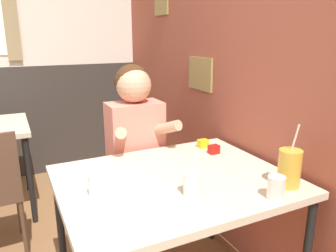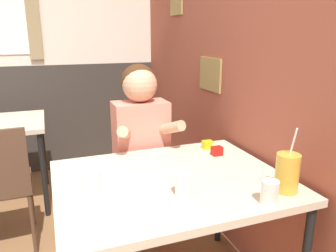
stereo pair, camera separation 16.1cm
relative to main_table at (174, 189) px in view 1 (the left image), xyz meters
name	(u,v)px [view 1 (the left image)]	position (x,y,z in m)	size (l,w,h in m)	color
brick_wall_right	(195,40)	(0.61, 0.86, 0.69)	(0.08, 4.51, 2.70)	#9E4C38
back_wall	(11,38)	(-0.59, 2.14, 0.69)	(5.31, 0.09, 2.70)	beige
main_table	(174,189)	(0.00, 0.00, 0.00)	(1.09, 0.87, 0.72)	beige
person_seated	(136,153)	(0.01, 0.57, -0.01)	(0.42, 0.41, 1.22)	#EA7F6B
cocktail_pitcher	(289,168)	(0.42, -0.31, 0.15)	(0.10, 0.10, 0.29)	gold
glass_near_pitcher	(98,185)	(-0.38, -0.02, 0.11)	(0.08, 0.08, 0.10)	silver
glass_center	(191,184)	(-0.02, -0.18, 0.11)	(0.07, 0.07, 0.10)	silver
glass_far_side	(276,187)	(0.29, -0.37, 0.11)	(0.07, 0.07, 0.10)	silver
condiment_ketchup	(214,149)	(0.36, 0.20, 0.08)	(0.06, 0.04, 0.05)	#B7140F
condiment_mustard	(203,144)	(0.36, 0.32, 0.08)	(0.06, 0.04, 0.05)	yellow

